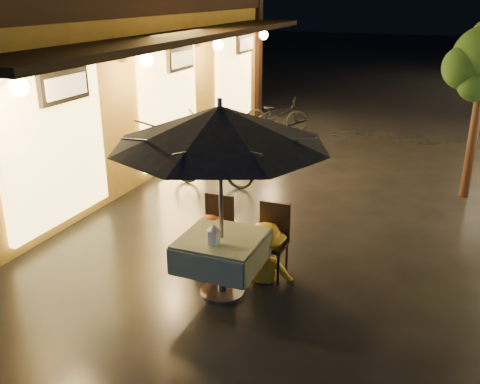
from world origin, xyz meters
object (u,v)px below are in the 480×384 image
at_px(table_lantern, 214,233).
at_px(person_yellow, 265,225).
at_px(person_orange, 209,216).
at_px(bicycle_0, 213,164).
at_px(cafe_table, 222,251).
at_px(patio_umbrella, 220,126).

distance_m(table_lantern, person_yellow, 0.88).
relative_size(person_orange, bicycle_0, 0.93).
bearing_deg(person_yellow, cafe_table, 40.16).
bearing_deg(person_yellow, table_lantern, 47.58).
height_order(cafe_table, bicycle_0, bicycle_0).
distance_m(cafe_table, bicycle_0, 3.99).
xyz_separation_m(cafe_table, person_orange, (-0.40, 0.52, 0.19)).
bearing_deg(table_lantern, patio_umbrella, 90.00).
xyz_separation_m(person_orange, person_yellow, (0.76, 0.06, -0.02)).
height_order(person_orange, person_yellow, person_orange).
relative_size(cafe_table, person_orange, 0.64).
relative_size(cafe_table, person_yellow, 0.66).
bearing_deg(patio_umbrella, bicycle_0, 116.24).
height_order(cafe_table, patio_umbrella, patio_umbrella).
height_order(table_lantern, person_orange, person_orange).
relative_size(cafe_table, table_lantern, 3.96).
xyz_separation_m(person_yellow, bicycle_0, (-2.12, 3.00, -0.31)).
distance_m(patio_umbrella, person_yellow, 1.55).
bearing_deg(cafe_table, patio_umbrella, 90.00).
bearing_deg(person_orange, bicycle_0, -67.25).
distance_m(person_orange, person_yellow, 0.76).
distance_m(cafe_table, person_yellow, 0.70).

